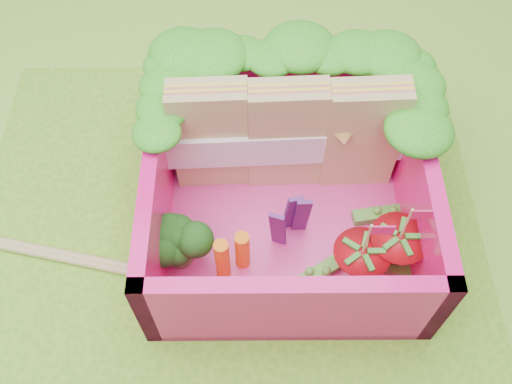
{
  "coord_description": "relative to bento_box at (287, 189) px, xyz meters",
  "views": [
    {
      "loc": [
        0.14,
        -1.29,
        2.59
      ],
      "look_at": [
        0.15,
        0.21,
        0.28
      ],
      "focal_mm": 40.0,
      "sensor_mm": 36.0,
      "label": 1
    }
  ],
  "objects": [
    {
      "name": "purple_wedges",
      "position": [
        0.01,
        -0.15,
        -0.04
      ],
      "size": [
        0.19,
        0.13,
        0.38
      ],
      "color": "#4E1B61",
      "rests_on": "bento_floor"
    },
    {
      "name": "snap_peas",
      "position": [
        0.38,
        -0.23,
        -0.2
      ],
      "size": [
        0.68,
        0.51,
        0.05
      ],
      "color": "green",
      "rests_on": "bento_floor"
    },
    {
      "name": "carrot_sticks",
      "position": [
        -0.26,
        -0.31,
        -0.09
      ],
      "size": [
        0.16,
        0.12,
        0.29
      ],
      "color": "orange",
      "rests_on": "bento_floor"
    },
    {
      "name": "strawberry_right",
      "position": [
        0.49,
        -0.29,
        -0.08
      ],
      "size": [
        0.27,
        0.27,
        0.51
      ],
      "color": "red",
      "rests_on": "bento_floor"
    },
    {
      "name": "sandwich_stack",
      "position": [
        0.0,
        0.25,
        0.09
      ],
      "size": [
        1.19,
        0.22,
        0.65
      ],
      "color": "tan",
      "rests_on": "bento_floor"
    },
    {
      "name": "strawberry_left",
      "position": [
        0.32,
        -0.36,
        -0.09
      ],
      "size": [
        0.26,
        0.26,
        0.5
      ],
      "color": "red",
      "rests_on": "bento_floor"
    },
    {
      "name": "lettuce_ruffle",
      "position": [
        0.0,
        0.47,
        0.33
      ],
      "size": [
        1.43,
        0.76,
        0.11
      ],
      "color": "#238F1A",
      "rests_on": "bento_box"
    },
    {
      "name": "ground",
      "position": [
        -0.3,
        -0.21,
        -0.31
      ],
      "size": [
        14.0,
        14.0,
        0.0
      ],
      "primitive_type": "plane",
      "color": "#80C537",
      "rests_on": "ground"
    },
    {
      "name": "placemat",
      "position": [
        -0.3,
        -0.21,
        -0.29
      ],
      "size": [
        2.6,
        2.6,
        0.03
      ],
      "primitive_type": "cube",
      "color": "#64AF27",
      "rests_on": "ground"
    },
    {
      "name": "broccoli",
      "position": [
        -0.52,
        -0.25,
        -0.05
      ],
      "size": [
        0.33,
        0.33,
        0.25
      ],
      "color": "#5B8B43",
      "rests_on": "bento_floor"
    },
    {
      "name": "chopsticks",
      "position": [
        -1.21,
        -0.2,
        -0.26
      ],
      "size": [
        2.17,
        0.52,
        0.04
      ],
      "color": "tan",
      "rests_on": "placemat"
    },
    {
      "name": "bento_floor",
      "position": [
        0.0,
        0.0,
        -0.25
      ],
      "size": [
        1.3,
        1.3,
        0.05
      ],
      "primitive_type": "cube",
      "color": "#EA3B99",
      "rests_on": "placemat"
    },
    {
      "name": "bento_box",
      "position": [
        0.0,
        0.0,
        0.0
      ],
      "size": [
        1.3,
        1.3,
        0.55
      ],
      "color": "#FF157F",
      "rests_on": "placemat"
    }
  ]
}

